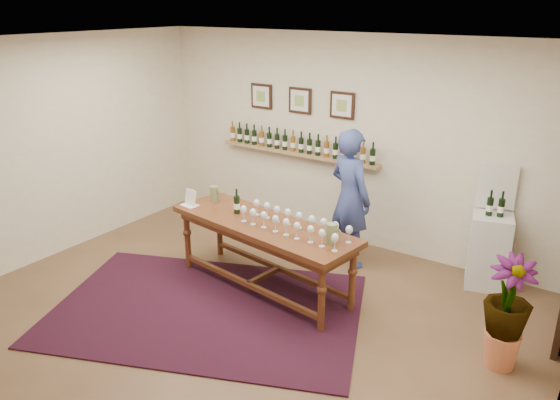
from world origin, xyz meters
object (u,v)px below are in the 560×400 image
Objects in this scene: display_pedestal at (489,251)px; potted_plant at (507,313)px; tasting_table at (263,233)px; person at (350,198)px.

potted_plant is at bearing -70.69° from display_pedestal.
display_pedestal is 0.94× the size of potted_plant.
display_pedestal reaches higher than tasting_table.
display_pedestal is 1.72m from person.
person is at bearing -166.60° from display_pedestal.
display_pedestal is at bearing -145.83° from person.
tasting_table is at bearing -179.32° from potted_plant.
tasting_table is at bearing 86.66° from person.
person is at bearing 152.81° from potted_plant.
potted_plant is 0.54× the size of person.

